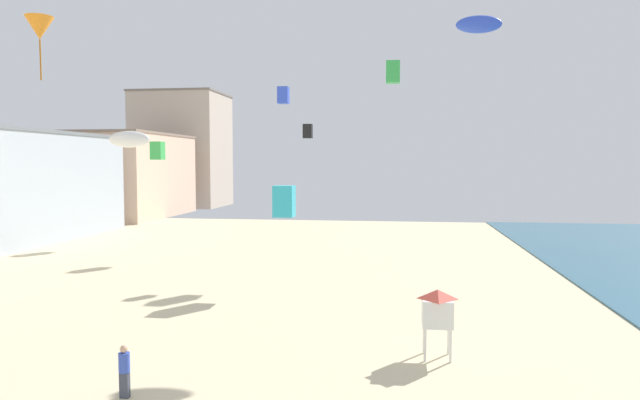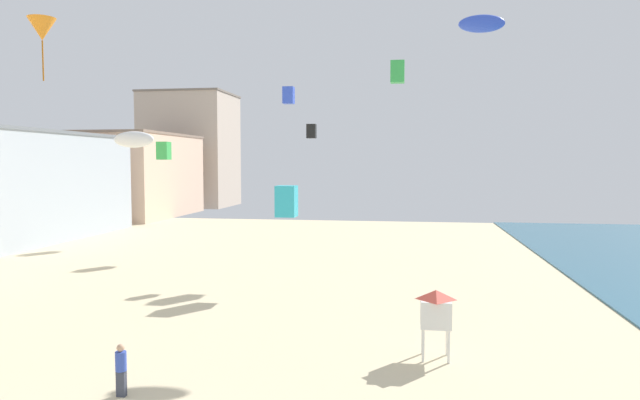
{
  "view_description": "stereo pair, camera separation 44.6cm",
  "coord_description": "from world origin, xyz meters",
  "px_view_note": "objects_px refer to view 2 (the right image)",
  "views": [
    {
      "loc": [
        8.94,
        -9.93,
        7.19
      ],
      "look_at": [
        5.5,
        14.55,
        5.57
      ],
      "focal_mm": 31.95,
      "sensor_mm": 36.0,
      "label": 1
    },
    {
      "loc": [
        9.38,
        -9.86,
        7.19
      ],
      "look_at": [
        5.5,
        14.55,
        5.57
      ],
      "focal_mm": 31.95,
      "sensor_mm": 36.0,
      "label": 2
    }
  ],
  "objects_px": {
    "lifeguard_stand": "(436,309)",
    "kite_green_box": "(398,72)",
    "kite_flyer": "(121,367)",
    "kite_white_parafoil": "(134,139)",
    "kite_cyan_box": "(286,201)",
    "kite_green_box_2": "(164,151)",
    "kite_black_box_2": "(311,131)",
    "kite_blue_parafoil_2": "(482,24)",
    "kite_blue_box": "(289,95)",
    "kite_orange_delta": "(42,29)"
  },
  "relations": [
    {
      "from": "kite_orange_delta",
      "to": "kite_black_box_2",
      "type": "bearing_deg",
      "value": 59.4
    },
    {
      "from": "kite_flyer",
      "to": "kite_cyan_box",
      "type": "height_order",
      "value": "kite_cyan_box"
    },
    {
      "from": "kite_orange_delta",
      "to": "lifeguard_stand",
      "type": "bearing_deg",
      "value": -5.87
    },
    {
      "from": "kite_green_box",
      "to": "kite_black_box_2",
      "type": "height_order",
      "value": "kite_green_box"
    },
    {
      "from": "kite_flyer",
      "to": "kite_black_box_2",
      "type": "height_order",
      "value": "kite_black_box_2"
    },
    {
      "from": "kite_green_box_2",
      "to": "kite_blue_parafoil_2",
      "type": "bearing_deg",
      "value": -34.24
    },
    {
      "from": "kite_green_box",
      "to": "lifeguard_stand",
      "type": "bearing_deg",
      "value": -84.78
    },
    {
      "from": "kite_blue_box",
      "to": "kite_white_parafoil",
      "type": "bearing_deg",
      "value": -118.22
    },
    {
      "from": "kite_blue_box",
      "to": "kite_orange_delta",
      "type": "bearing_deg",
      "value": -101.08
    },
    {
      "from": "kite_green_box",
      "to": "kite_green_box_2",
      "type": "relative_size",
      "value": 0.97
    },
    {
      "from": "kite_white_parafoil",
      "to": "kite_black_box_2",
      "type": "xyz_separation_m",
      "value": [
        11.32,
        2.88,
        0.6
      ]
    },
    {
      "from": "kite_flyer",
      "to": "kite_green_box_2",
      "type": "distance_m",
      "value": 36.68
    },
    {
      "from": "kite_cyan_box",
      "to": "kite_blue_box",
      "type": "bearing_deg",
      "value": 101.71
    },
    {
      "from": "kite_white_parafoil",
      "to": "kite_green_box",
      "type": "xyz_separation_m",
      "value": [
        16.93,
        7.43,
        5.11
      ]
    },
    {
      "from": "kite_blue_box",
      "to": "kite_black_box_2",
      "type": "bearing_deg",
      "value": -70.26
    },
    {
      "from": "kite_cyan_box",
      "to": "kite_black_box_2",
      "type": "relative_size",
      "value": 1.86
    },
    {
      "from": "kite_white_parafoil",
      "to": "kite_cyan_box",
      "type": "bearing_deg",
      "value": -18.64
    },
    {
      "from": "kite_cyan_box",
      "to": "kite_green_box_2",
      "type": "xyz_separation_m",
      "value": [
        -15.38,
        17.88,
        3.26
      ]
    },
    {
      "from": "kite_cyan_box",
      "to": "kite_black_box_2",
      "type": "bearing_deg",
      "value": 87.51
    },
    {
      "from": "kite_green_box_2",
      "to": "kite_orange_delta",
      "type": "distance_m",
      "value": 27.8
    },
    {
      "from": "kite_white_parafoil",
      "to": "kite_blue_box",
      "type": "bearing_deg",
      "value": 61.78
    },
    {
      "from": "kite_black_box_2",
      "to": "kite_flyer",
      "type": "bearing_deg",
      "value": -95.5
    },
    {
      "from": "kite_blue_parafoil_2",
      "to": "kite_blue_box",
      "type": "height_order",
      "value": "kite_blue_parafoil_2"
    },
    {
      "from": "kite_cyan_box",
      "to": "kite_black_box_2",
      "type": "distance_m",
      "value": 7.88
    },
    {
      "from": "lifeguard_stand",
      "to": "kite_green_box",
      "type": "bearing_deg",
      "value": 113.85
    },
    {
      "from": "kite_green_box",
      "to": "kite_blue_parafoil_2",
      "type": "distance_m",
      "value": 11.88
    },
    {
      "from": "kite_white_parafoil",
      "to": "kite_cyan_box",
      "type": "distance_m",
      "value": 12.22
    },
    {
      "from": "kite_flyer",
      "to": "kite_black_box_2",
      "type": "distance_m",
      "value": 23.64
    },
    {
      "from": "kite_blue_box",
      "to": "kite_orange_delta",
      "type": "xyz_separation_m",
      "value": [
        -5.14,
        -26.24,
        -0.14
      ]
    },
    {
      "from": "kite_blue_parafoil_2",
      "to": "kite_green_box_2",
      "type": "height_order",
      "value": "kite_blue_parafoil_2"
    },
    {
      "from": "kite_blue_parafoil_2",
      "to": "kite_cyan_box",
      "type": "distance_m",
      "value": 14.2
    },
    {
      "from": "kite_flyer",
      "to": "lifeguard_stand",
      "type": "bearing_deg",
      "value": 20.72
    },
    {
      "from": "kite_blue_box",
      "to": "kite_cyan_box",
      "type": "bearing_deg",
      "value": -78.29
    },
    {
      "from": "kite_flyer",
      "to": "kite_white_parafoil",
      "type": "bearing_deg",
      "value": 109.28
    },
    {
      "from": "kite_flyer",
      "to": "kite_green_box_2",
      "type": "xyz_separation_m",
      "value": [
        -13.55,
        33.28,
        7.36
      ]
    },
    {
      "from": "lifeguard_stand",
      "to": "kite_blue_parafoil_2",
      "type": "xyz_separation_m",
      "value": [
        2.68,
        10.67,
        12.69
      ]
    },
    {
      "from": "kite_green_box",
      "to": "kite_green_box_2",
      "type": "bearing_deg",
      "value": 162.44
    },
    {
      "from": "kite_flyer",
      "to": "kite_green_box_2",
      "type": "height_order",
      "value": "kite_green_box_2"
    },
    {
      "from": "kite_white_parafoil",
      "to": "kite_black_box_2",
      "type": "relative_size",
      "value": 2.91
    },
    {
      "from": "kite_green_box",
      "to": "kite_flyer",
      "type": "bearing_deg",
      "value": -106.23
    },
    {
      "from": "kite_white_parafoil",
      "to": "kite_green_box",
      "type": "distance_m",
      "value": 19.18
    },
    {
      "from": "kite_white_parafoil",
      "to": "kite_black_box_2",
      "type": "height_order",
      "value": "kite_black_box_2"
    },
    {
      "from": "kite_blue_parafoil_2",
      "to": "kite_green_box_2",
      "type": "relative_size",
      "value": 1.47
    },
    {
      "from": "kite_green_box",
      "to": "kite_cyan_box",
      "type": "xyz_separation_m",
      "value": [
        -5.89,
        -11.15,
        -8.8
      ]
    },
    {
      "from": "kite_flyer",
      "to": "kite_cyan_box",
      "type": "distance_m",
      "value": 16.04
    },
    {
      "from": "kite_white_parafoil",
      "to": "kite_cyan_box",
      "type": "xyz_separation_m",
      "value": [
        11.04,
        -3.72,
        -3.69
      ]
    },
    {
      "from": "kite_blue_box",
      "to": "kite_orange_delta",
      "type": "height_order",
      "value": "kite_blue_box"
    },
    {
      "from": "kite_green_box",
      "to": "kite_white_parafoil",
      "type": "bearing_deg",
      "value": -156.32
    },
    {
      "from": "kite_flyer",
      "to": "kite_green_box",
      "type": "bearing_deg",
      "value": 67.35
    },
    {
      "from": "kite_green_box_2",
      "to": "kite_cyan_box",
      "type": "bearing_deg",
      "value": -49.3
    }
  ]
}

